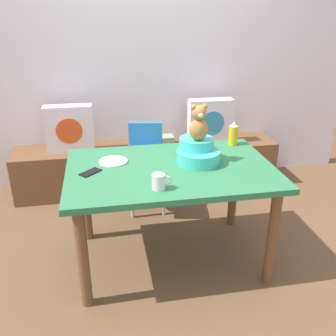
{
  "coord_description": "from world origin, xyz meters",
  "views": [
    {
      "loc": [
        -0.43,
        -2.27,
        1.74
      ],
      "look_at": [
        0.0,
        0.1,
        0.69
      ],
      "focal_mm": 39.9,
      "sensor_mm": 36.0,
      "label": 1
    }
  ],
  "objects": [
    {
      "name": "book_stack",
      "position": [
        0.16,
        1.21,
        0.5
      ],
      "size": [
        0.2,
        0.14,
        0.09
      ],
      "primitive_type": "cube",
      "color": "#7BAA7B",
      "rests_on": "window_bench"
    },
    {
      "name": "pillow_floral_left",
      "position": [
        -0.74,
        1.19,
        0.68
      ],
      "size": [
        0.44,
        0.15,
        0.44
      ],
      "color": "silver",
      "rests_on": "window_bench"
    },
    {
      "name": "highchair",
      "position": [
        -0.08,
        0.78,
        0.52
      ],
      "size": [
        0.38,
        0.49,
        0.79
      ],
      "color": "#2672B2",
      "rests_on": "ground_plane"
    },
    {
      "name": "window_bench",
      "position": [
        0.0,
        1.21,
        0.23
      ],
      "size": [
        2.6,
        0.44,
        0.46
      ],
      "primitive_type": "cube",
      "color": "brown",
      "rests_on": "ground_plane"
    },
    {
      "name": "pillow_floral_right",
      "position": [
        0.63,
        1.19,
        0.68
      ],
      "size": [
        0.44,
        0.15,
        0.44
      ],
      "color": "silver",
      "rests_on": "window_bench"
    },
    {
      "name": "back_wall",
      "position": [
        0.0,
        1.48,
        1.3
      ],
      "size": [
        4.4,
        0.1,
        2.6
      ],
      "primitive_type": "cube",
      "color": "silver",
      "rests_on": "ground_plane"
    },
    {
      "name": "dinner_plate_near",
      "position": [
        -0.38,
        0.16,
        0.75
      ],
      "size": [
        0.2,
        0.2,
        0.01
      ],
      "primitive_type": "cylinder",
      "color": "white",
      "rests_on": "dining_table"
    },
    {
      "name": "teddy_bear",
      "position": [
        0.2,
        0.06,
        1.02
      ],
      "size": [
        0.13,
        0.12,
        0.25
      ],
      "color": "#AF773C",
      "rests_on": "infant_seat_teal"
    },
    {
      "name": "ground_plane",
      "position": [
        0.0,
        0.0,
        0.0
      ],
      "size": [
        8.0,
        8.0,
        0.0
      ],
      "primitive_type": "plane",
      "color": "brown"
    },
    {
      "name": "ketchup_bottle",
      "position": [
        0.56,
        0.35,
        0.83
      ],
      "size": [
        0.07,
        0.07,
        0.18
      ],
      "color": "gold",
      "rests_on": "dining_table"
    },
    {
      "name": "cell_phone",
      "position": [
        -0.53,
        -0.0,
        0.74
      ],
      "size": [
        0.15,
        0.15,
        0.01
      ],
      "primitive_type": "cube",
      "rotation": [
        0.0,
        0.0,
        2.33
      ],
      "color": "black",
      "rests_on": "dining_table"
    },
    {
      "name": "infant_seat_teal",
      "position": [
        0.2,
        0.06,
        0.81
      ],
      "size": [
        0.3,
        0.33,
        0.16
      ],
      "color": "#3DC1B6",
      "rests_on": "dining_table"
    },
    {
      "name": "dining_table",
      "position": [
        0.0,
        0.0,
        0.64
      ],
      "size": [
        1.39,
        0.93,
        0.74
      ],
      "color": "#2D7247",
      "rests_on": "ground_plane"
    },
    {
      "name": "coffee_mug",
      "position": [
        -0.13,
        -0.31,
        0.79
      ],
      "size": [
        0.12,
        0.08,
        0.09
      ],
      "color": "silver",
      "rests_on": "dining_table"
    }
  ]
}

